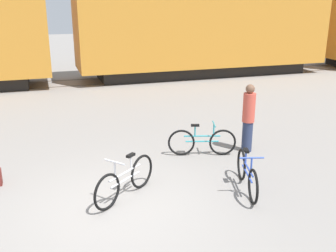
{
  "coord_description": "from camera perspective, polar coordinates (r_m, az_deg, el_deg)",
  "views": [
    {
      "loc": [
        -1.02,
        -6.34,
        3.64
      ],
      "look_at": [
        1.42,
        1.17,
        1.1
      ],
      "focal_mm": 42.0,
      "sensor_mm": 36.0,
      "label": 1
    }
  ],
  "objects": [
    {
      "name": "person_in_red",
      "position": [
        9.88,
        11.58,
        1.18
      ],
      "size": [
        0.3,
        0.3,
        1.71
      ],
      "rotation": [
        0.0,
        0.0,
        1.73
      ],
      "color": "#283351",
      "rests_on": "ground_plane"
    },
    {
      "name": "bicycle_blue",
      "position": [
        7.99,
        11.39,
        -6.82
      ],
      "size": [
        0.56,
        1.64,
        0.83
      ],
      "color": "black",
      "rests_on": "ground_plane"
    },
    {
      "name": "bicycle_silver",
      "position": [
        7.59,
        -6.21,
        -7.81
      ],
      "size": [
        1.38,
        1.15,
        0.86
      ],
      "color": "black",
      "rests_on": "ground_plane"
    },
    {
      "name": "ground_plane",
      "position": [
        7.38,
        -7.89,
        -11.9
      ],
      "size": [
        80.0,
        80.0,
        0.0
      ],
      "primitive_type": "plane",
      "color": "gray"
    },
    {
      "name": "rail_far",
      "position": [
        19.4,
        -14.76,
        6.44
      ],
      "size": [
        65.12,
        0.07,
        0.01
      ],
      "primitive_type": "cube",
      "color": "#4C4238",
      "rests_on": "ground_plane"
    },
    {
      "name": "bicycle_teal",
      "position": [
        9.6,
        4.96,
        -2.28
      ],
      "size": [
        1.61,
        0.57,
        0.82
      ],
      "color": "black",
      "rests_on": "ground_plane"
    },
    {
      "name": "freight_train",
      "position": [
        18.35,
        -15.31,
        14.61
      ],
      "size": [
        53.12,
        2.93,
        5.33
      ],
      "color": "black",
      "rests_on": "ground_plane"
    },
    {
      "name": "rail_near",
      "position": [
        17.99,
        -14.45,
        5.61
      ],
      "size": [
        65.12,
        0.07,
        0.01
      ],
      "primitive_type": "cube",
      "color": "#4C4238",
      "rests_on": "ground_plane"
    }
  ]
}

